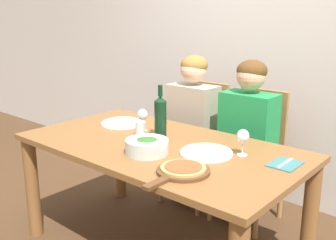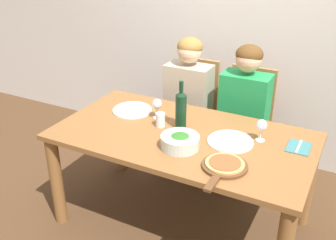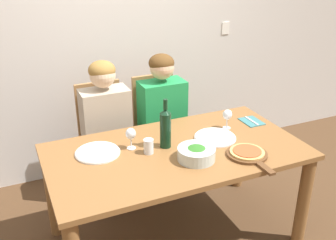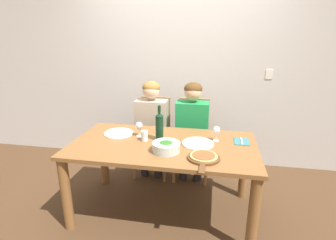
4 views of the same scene
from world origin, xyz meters
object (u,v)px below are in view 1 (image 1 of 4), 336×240
object	(u,v)px
person_woman	(191,117)
pizza_on_board	(182,170)
wine_glass_left	(142,116)
water_tumbler	(140,129)
wine_bottle	(160,117)
broccoli_bowl	(147,146)
chair_right	(253,153)
person_man	(247,129)
wine_glass_right	(243,137)
fork_on_napkin	(285,164)
chair_left	(200,140)
dinner_plate_right	(206,152)
dinner_plate_left	(122,123)

from	to	relation	value
person_woman	pizza_on_board	distance (m)	1.19
wine_glass_left	water_tumbler	xyz separation A→B (m)	(0.08, -0.11, -0.05)
wine_bottle	broccoli_bowl	distance (m)	0.28
broccoli_bowl	pizza_on_board	distance (m)	0.34
chair_right	water_tumbler	size ratio (longest dim) A/B	9.71
person_man	wine_glass_right	distance (m)	0.64
broccoli_bowl	pizza_on_board	bearing A→B (deg)	-16.32
broccoli_bowl	fork_on_napkin	xyz separation A→B (m)	(0.67, 0.34, -0.04)
chair_left	chair_right	world-z (taller)	same
chair_left	person_man	world-z (taller)	person_man
person_woman	dinner_plate_right	world-z (taller)	person_woman
fork_on_napkin	wine_glass_left	bearing A→B (deg)	-178.10
broccoli_bowl	person_man	bearing A→B (deg)	80.74
chair_left	pizza_on_board	size ratio (longest dim) A/B	2.38
person_woman	person_man	bearing A→B (deg)	0.00
person_woman	dinner_plate_left	world-z (taller)	person_woman
dinner_plate_right	dinner_plate_left	bearing A→B (deg)	171.52
wine_glass_left	water_tumbler	size ratio (longest dim) A/B	1.51
wine_bottle	wine_glass_left	xyz separation A→B (m)	(-0.22, 0.07, -0.04)
chair_left	wine_glass_right	distance (m)	1.08
wine_bottle	pizza_on_board	distance (m)	0.57
dinner_plate_left	pizza_on_board	distance (m)	0.99
chair_left	person_woman	world-z (taller)	person_woman
pizza_on_board	person_woman	bearing A→B (deg)	125.04
chair_right	wine_glass_left	size ratio (longest dim) A/B	6.43
chair_right	fork_on_napkin	distance (m)	0.87
wine_bottle	wine_glass_right	world-z (taller)	wine_bottle
person_man	water_tumbler	size ratio (longest dim) A/B	12.04
person_woman	dinner_plate_left	size ratio (longest dim) A/B	4.04
chair_right	dinner_plate_left	xyz separation A→B (m)	(-0.70, -0.66, 0.25)
wine_bottle	person_woman	bearing A→B (deg)	110.75
broccoli_bowl	pizza_on_board	world-z (taller)	broccoli_bowl
wine_glass_left	water_tumbler	bearing A→B (deg)	-51.50
wine_bottle	water_tumbler	bearing A→B (deg)	-164.69
pizza_on_board	water_tumbler	world-z (taller)	water_tumbler
wine_bottle	water_tumbler	xyz separation A→B (m)	(-0.14, -0.04, -0.09)
wine_glass_right	water_tumbler	size ratio (longest dim) A/B	1.51
person_man	dinner_plate_right	bearing A→B (deg)	-79.94
person_woman	dinner_plate_right	distance (m)	0.91
dinner_plate_left	dinner_plate_right	distance (m)	0.83
chair_left	wine_bottle	world-z (taller)	wine_bottle
wine_bottle	dinner_plate_left	size ratio (longest dim) A/B	1.16
dinner_plate_left	wine_glass_left	bearing A→B (deg)	-5.52
person_man	pizza_on_board	distance (m)	0.99
chair_right	person_man	size ratio (longest dim) A/B	0.81
wine_glass_left	wine_glass_right	world-z (taller)	same
chair_left	dinner_plate_right	size ratio (longest dim) A/B	3.26
fork_on_napkin	person_woman	bearing A→B (deg)	152.40
wine_bottle	dinner_plate_right	bearing A→B (deg)	-4.87
pizza_on_board	fork_on_napkin	bearing A→B (deg)	52.50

